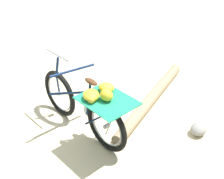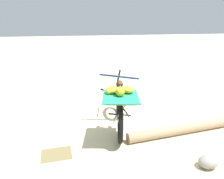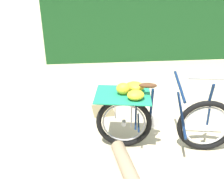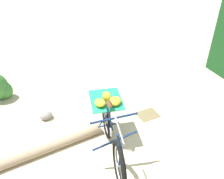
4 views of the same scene
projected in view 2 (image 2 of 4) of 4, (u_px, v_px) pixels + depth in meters
ground_plane at (126, 126)px, 4.00m from camera, size 60.00×60.00×0.00m
bicycle at (119, 104)px, 3.77m from camera, size 0.89×1.79×1.03m
fallen_log at (189, 128)px, 3.75m from camera, size 2.34×0.29×0.17m
path_stone at (208, 162)px, 2.84m from camera, size 0.26×0.22×0.17m
leaf_litter_patch at (57, 154)px, 3.14m from camera, size 0.44×0.36×0.01m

